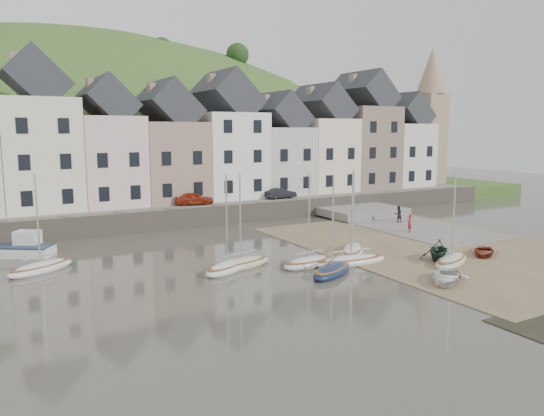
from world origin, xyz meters
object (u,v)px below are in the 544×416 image
sailboat_0 (41,267)px  rowboat_white (446,277)px  person_red (409,223)px  rowboat_red (483,252)px  car_right (281,193)px  car_left (194,198)px  rowboat_green (438,250)px  person_dark (398,214)px

sailboat_0 → rowboat_white: sailboat_0 is taller
person_red → rowboat_red: bearing=45.4°
person_red → car_right: bearing=-109.5°
rowboat_white → car_left: 27.08m
rowboat_green → rowboat_red: (3.72, -0.64, -0.43)m
rowboat_white → person_red: size_ratio=2.21×
person_dark → rowboat_red: bearing=83.7°
car_right → sailboat_0: bearing=114.2°
sailboat_0 → car_left: sailboat_0 is taller
rowboat_white → person_red: bearing=107.1°
rowboat_green → person_dark: bearing=113.1°
car_left → sailboat_0: bearing=147.2°
rowboat_white → car_left: bearing=154.1°
person_red → car_left: bearing=-82.1°
rowboat_red → sailboat_0: bearing=-147.0°
person_dark → car_left: 19.47m
person_red → car_left: car_left is taller
car_left → rowboat_green: bearing=-141.2°
person_dark → car_left: (-16.34, 10.50, 1.33)m
car_right → rowboat_red: bearing=-175.5°
sailboat_0 → person_red: bearing=-4.6°
rowboat_green → person_red: 9.47m
sailboat_0 → person_dark: sailboat_0 is taller
car_left → person_dark: bearing=-105.0°
rowboat_white → car_left: size_ratio=0.92×
rowboat_red → car_left: bearing=173.0°
rowboat_red → car_left: 26.40m
rowboat_red → person_red: bearing=135.7°
person_dark → car_right: bearing=-46.7°
rowboat_red → car_left: size_ratio=0.76×
rowboat_red → person_dark: bearing=127.7°
rowboat_red → rowboat_white: bearing=-100.9°
rowboat_green → rowboat_red: size_ratio=0.97×
car_right → car_left: bearing=87.6°
rowboat_green → rowboat_red: 3.80m
rowboat_white → car_left: (-5.08, 26.53, 1.81)m
sailboat_0 → car_left: bearing=39.5°
rowboat_red → car_left: car_left is taller
rowboat_green → person_dark: (7.65, 12.07, 0.11)m
person_red → car_right: (-4.17, 14.60, 1.27)m
rowboat_green → sailboat_0: bearing=-148.2°
rowboat_white → car_right: 26.98m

